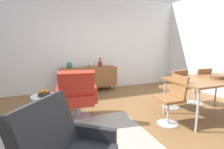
{
  "coord_description": "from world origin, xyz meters",
  "views": [
    {
      "loc": [
        -1.07,
        -2.45,
        1.36
      ],
      "look_at": [
        0.15,
        0.68,
        0.77
      ],
      "focal_mm": 26.77,
      "sensor_mm": 36.0,
      "label": 1
    }
  ],
  "objects_px": {
    "vase_cobalt": "(91,64)",
    "dining_chair_back_right": "(198,84)",
    "sideboard": "(89,77)",
    "vase_sculptural_dark": "(100,64)",
    "dining_chair_back_left": "(174,87)",
    "fruit_bowl": "(44,94)",
    "wooden_bowl_on_table": "(218,77)",
    "dining_table": "(210,81)",
    "dining_chair_near_window": "(172,98)",
    "lounge_chair_red": "(77,94)",
    "vase_ceramic_small": "(69,65)",
    "side_table_round": "(45,107)"
  },
  "relations": [
    {
      "from": "sideboard",
      "to": "dining_table",
      "type": "relative_size",
      "value": 1.0
    },
    {
      "from": "lounge_chair_red",
      "to": "sideboard",
      "type": "bearing_deg",
      "value": 69.54
    },
    {
      "from": "dining_chair_back_right",
      "to": "dining_chair_back_left",
      "type": "bearing_deg",
      "value": -180.0
    },
    {
      "from": "sideboard",
      "to": "dining_chair_near_window",
      "type": "height_order",
      "value": "dining_chair_near_window"
    },
    {
      "from": "side_table_round",
      "to": "fruit_bowl",
      "type": "relative_size",
      "value": 2.6
    },
    {
      "from": "dining_table",
      "to": "side_table_round",
      "type": "relative_size",
      "value": 3.08
    },
    {
      "from": "sideboard",
      "to": "wooden_bowl_on_table",
      "type": "xyz_separation_m",
      "value": [
        1.83,
        -2.62,
        0.33
      ]
    },
    {
      "from": "vase_cobalt",
      "to": "wooden_bowl_on_table",
      "type": "xyz_separation_m",
      "value": [
        1.77,
        -2.62,
        -0.04
      ]
    },
    {
      "from": "dining_chair_near_window",
      "to": "fruit_bowl",
      "type": "relative_size",
      "value": 4.28
    },
    {
      "from": "wooden_bowl_on_table",
      "to": "dining_table",
      "type": "bearing_deg",
      "value": 150.63
    },
    {
      "from": "dining_chair_back_right",
      "to": "wooden_bowl_on_table",
      "type": "bearing_deg",
      "value": -111.28
    },
    {
      "from": "sideboard",
      "to": "vase_sculptural_dark",
      "type": "distance_m",
      "value": 0.5
    },
    {
      "from": "sideboard",
      "to": "wooden_bowl_on_table",
      "type": "bearing_deg",
      "value": -55.08
    },
    {
      "from": "sideboard",
      "to": "wooden_bowl_on_table",
      "type": "distance_m",
      "value": 3.21
    },
    {
      "from": "dining_table",
      "to": "fruit_bowl",
      "type": "height_order",
      "value": "dining_table"
    },
    {
      "from": "dining_chair_near_window",
      "to": "side_table_round",
      "type": "distance_m",
      "value": 2.18
    },
    {
      "from": "dining_table",
      "to": "dining_chair_back_right",
      "type": "height_order",
      "value": "dining_chair_back_right"
    },
    {
      "from": "sideboard",
      "to": "side_table_round",
      "type": "height_order",
      "value": "sideboard"
    },
    {
      "from": "vase_cobalt",
      "to": "dining_chair_back_right",
      "type": "relative_size",
      "value": 0.21
    },
    {
      "from": "sideboard",
      "to": "dining_chair_back_left",
      "type": "relative_size",
      "value": 1.87
    },
    {
      "from": "vase_cobalt",
      "to": "side_table_round",
      "type": "bearing_deg",
      "value": -124.94
    },
    {
      "from": "vase_sculptural_dark",
      "to": "dining_chair_near_window",
      "type": "bearing_deg",
      "value": -79.24
    },
    {
      "from": "sideboard",
      "to": "fruit_bowl",
      "type": "distance_m",
      "value": 2.18
    },
    {
      "from": "vase_ceramic_small",
      "to": "dining_chair_back_left",
      "type": "height_order",
      "value": "vase_ceramic_small"
    },
    {
      "from": "dining_chair_near_window",
      "to": "lounge_chair_red",
      "type": "height_order",
      "value": "lounge_chair_red"
    },
    {
      "from": "dining_table",
      "to": "dining_chair_near_window",
      "type": "height_order",
      "value": "dining_chair_near_window"
    },
    {
      "from": "dining_chair_back_left",
      "to": "fruit_bowl",
      "type": "relative_size",
      "value": 4.28
    },
    {
      "from": "fruit_bowl",
      "to": "wooden_bowl_on_table",
      "type": "bearing_deg",
      "value": -14.87
    },
    {
      "from": "side_table_round",
      "to": "vase_cobalt",
      "type": "bearing_deg",
      "value": 55.06
    },
    {
      "from": "vase_cobalt",
      "to": "dining_chair_back_right",
      "type": "bearing_deg",
      "value": -44.86
    },
    {
      "from": "dining_table",
      "to": "dining_chair_back_right",
      "type": "bearing_deg",
      "value": 58.15
    },
    {
      "from": "wooden_bowl_on_table",
      "to": "dining_chair_back_left",
      "type": "height_order",
      "value": "dining_chair_back_left"
    },
    {
      "from": "vase_cobalt",
      "to": "wooden_bowl_on_table",
      "type": "height_order",
      "value": "vase_cobalt"
    },
    {
      "from": "dining_table",
      "to": "fruit_bowl",
      "type": "relative_size",
      "value": 8.0
    },
    {
      "from": "vase_sculptural_dark",
      "to": "vase_cobalt",
      "type": "bearing_deg",
      "value": 180.0
    },
    {
      "from": "vase_sculptural_dark",
      "to": "dining_chair_back_left",
      "type": "relative_size",
      "value": 0.32
    },
    {
      "from": "vase_cobalt",
      "to": "fruit_bowl",
      "type": "bearing_deg",
      "value": -124.92
    },
    {
      "from": "vase_cobalt",
      "to": "lounge_chair_red",
      "type": "bearing_deg",
      "value": -112.04
    },
    {
      "from": "vase_cobalt",
      "to": "vase_ceramic_small",
      "type": "bearing_deg",
      "value": 180.0
    },
    {
      "from": "vase_ceramic_small",
      "to": "dining_table",
      "type": "height_order",
      "value": "vase_ceramic_small"
    },
    {
      "from": "fruit_bowl",
      "to": "dining_chair_near_window",
      "type": "bearing_deg",
      "value": -20.17
    },
    {
      "from": "dining_chair_near_window",
      "to": "side_table_round",
      "type": "bearing_deg",
      "value": 159.79
    },
    {
      "from": "side_table_round",
      "to": "sideboard",
      "type": "bearing_deg",
      "value": 56.26
    },
    {
      "from": "dining_table",
      "to": "dining_chair_back_right",
      "type": "distance_m",
      "value": 0.7
    },
    {
      "from": "dining_chair_back_right",
      "to": "side_table_round",
      "type": "height_order",
      "value": "dining_chair_back_right"
    },
    {
      "from": "vase_ceramic_small",
      "to": "side_table_round",
      "type": "distance_m",
      "value": 1.99
    },
    {
      "from": "vase_cobalt",
      "to": "dining_chair_back_right",
      "type": "height_order",
      "value": "vase_cobalt"
    },
    {
      "from": "wooden_bowl_on_table",
      "to": "lounge_chair_red",
      "type": "distance_m",
      "value": 2.65
    },
    {
      "from": "dining_chair_back_right",
      "to": "fruit_bowl",
      "type": "relative_size",
      "value": 4.28
    },
    {
      "from": "fruit_bowl",
      "to": "vase_ceramic_small",
      "type": "bearing_deg",
      "value": 70.09
    }
  ]
}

